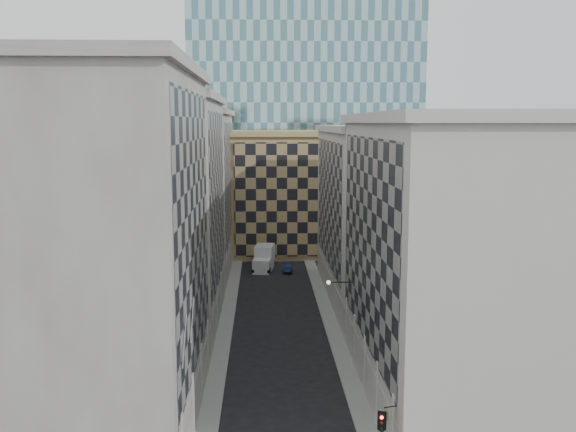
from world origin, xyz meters
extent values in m
cube|color=gray|center=(-5.25, 30.00, 0.07)|extent=(1.50, 100.00, 0.15)
cube|color=gray|center=(5.25, 30.00, 0.07)|extent=(1.50, 100.00, 0.15)
cube|color=gray|center=(-11.00, 11.00, 11.50)|extent=(10.00, 22.00, 23.00)
cube|color=gray|center=(-6.12, 11.00, 13.00)|extent=(0.25, 19.36, 18.00)
cube|color=gray|center=(-6.20, 11.00, 1.60)|extent=(0.45, 21.12, 3.20)
cube|color=gray|center=(-11.00, 11.00, 23.35)|extent=(10.80, 22.80, 0.70)
cylinder|color=gray|center=(-6.35, 8.25, 2.20)|extent=(0.90, 0.90, 4.40)
cylinder|color=gray|center=(-6.35, 13.75, 2.20)|extent=(0.90, 0.90, 4.40)
cylinder|color=gray|center=(-6.35, 19.25, 2.20)|extent=(0.90, 0.90, 4.40)
cube|color=#9B9890|center=(-11.00, 33.00, 11.00)|extent=(10.00, 22.00, 22.00)
cube|color=gray|center=(-6.12, 33.00, 12.50)|extent=(0.25, 19.36, 17.00)
cube|color=#9B9890|center=(-6.20, 33.00, 1.60)|extent=(0.45, 21.12, 3.20)
cube|color=#9B9890|center=(-11.00, 33.00, 22.35)|extent=(10.80, 22.80, 0.70)
cylinder|color=#9B9890|center=(-6.35, 24.75, 2.20)|extent=(0.90, 0.90, 4.40)
cylinder|color=#9B9890|center=(-6.35, 30.25, 2.20)|extent=(0.90, 0.90, 4.40)
cylinder|color=#9B9890|center=(-6.35, 35.75, 2.20)|extent=(0.90, 0.90, 4.40)
cylinder|color=#9B9890|center=(-6.35, 41.25, 2.20)|extent=(0.90, 0.90, 4.40)
cube|color=gray|center=(-11.00, 55.00, 10.50)|extent=(10.00, 22.00, 21.00)
cube|color=gray|center=(-6.12, 55.00, 12.00)|extent=(0.25, 19.36, 16.00)
cube|color=gray|center=(-6.20, 55.00, 1.60)|extent=(0.45, 21.12, 3.20)
cube|color=gray|center=(-11.00, 55.00, 21.35)|extent=(10.80, 22.80, 0.70)
cylinder|color=gray|center=(-6.35, 46.75, 2.20)|extent=(0.90, 0.90, 4.40)
cylinder|color=gray|center=(-6.35, 52.25, 2.20)|extent=(0.90, 0.90, 4.40)
cylinder|color=gray|center=(-6.35, 57.75, 2.20)|extent=(0.90, 0.90, 4.40)
cylinder|color=gray|center=(-6.35, 63.25, 2.20)|extent=(0.90, 0.90, 4.40)
cube|color=beige|center=(11.00, 15.00, 10.00)|extent=(10.00, 26.00, 20.00)
cube|color=gray|center=(6.12, 15.00, 11.50)|extent=(0.25, 22.88, 15.00)
cube|color=beige|center=(6.20, 15.00, 1.60)|extent=(0.45, 24.96, 3.20)
cube|color=beige|center=(11.00, 15.00, 20.35)|extent=(10.80, 26.80, 0.70)
cylinder|color=beige|center=(6.35, 4.60, 2.20)|extent=(0.90, 0.90, 4.40)
cylinder|color=beige|center=(6.35, 9.80, 2.20)|extent=(0.90, 0.90, 4.40)
cylinder|color=beige|center=(6.35, 15.00, 2.20)|extent=(0.90, 0.90, 4.40)
cylinder|color=beige|center=(6.35, 20.20, 2.20)|extent=(0.90, 0.90, 4.40)
cylinder|color=beige|center=(6.35, 25.40, 2.20)|extent=(0.90, 0.90, 4.40)
cube|color=beige|center=(11.00, 42.00, 9.50)|extent=(10.00, 28.00, 19.00)
cube|color=gray|center=(6.12, 42.00, 11.00)|extent=(0.25, 24.64, 14.00)
cube|color=beige|center=(6.20, 42.00, 1.60)|extent=(0.45, 26.88, 3.20)
cube|color=beige|center=(11.00, 42.00, 19.35)|extent=(10.80, 28.80, 0.70)
cube|color=tan|center=(2.00, 68.00, 9.00)|extent=(16.00, 14.00, 18.00)
cube|color=tan|center=(2.00, 60.90, 9.00)|extent=(15.20, 0.25, 16.50)
cube|color=tan|center=(2.00, 68.00, 18.40)|extent=(16.80, 14.80, 0.80)
cube|color=#2B2621|center=(0.00, 82.00, 14.00)|extent=(6.00, 6.00, 28.00)
cube|color=#2B2621|center=(0.00, 82.00, 28.70)|extent=(7.00, 7.00, 1.40)
cone|color=#2B2621|center=(0.00, 82.00, 39.40)|extent=(7.20, 7.20, 20.00)
cylinder|color=gray|center=(-5.90, 4.00, 8.00)|extent=(0.10, 2.33, 2.33)
cylinder|color=gray|center=(-5.90, 8.00, 8.00)|extent=(0.10, 2.33, 2.33)
cylinder|color=black|center=(5.10, 24.00, 6.20)|extent=(1.80, 0.08, 0.08)
sphere|color=#FFE5B2|center=(4.20, 24.00, 6.20)|extent=(0.36, 0.36, 0.36)
cube|color=black|center=(5.03, 3.05, 3.53)|extent=(0.36, 0.32, 0.99)
cube|color=black|center=(5.07, 3.21, 3.53)|extent=(0.49, 0.15, 1.13)
sphere|color=#FF0C07|center=(5.00, 2.91, 3.86)|extent=(0.18, 0.18, 0.18)
sphere|color=#331E05|center=(5.00, 2.91, 3.53)|extent=(0.18, 0.18, 0.18)
sphere|color=black|center=(5.00, 2.91, 3.20)|extent=(0.18, 0.18, 0.18)
cube|color=silver|center=(-1.66, 53.90, 0.94)|extent=(2.63, 2.81, 1.89)
cube|color=silver|center=(-1.29, 56.60, 1.63)|extent=(2.90, 4.07, 3.25)
cylinder|color=black|center=(-2.81, 53.21, 0.47)|extent=(0.44, 0.98, 0.94)
cylinder|color=black|center=(-0.73, 52.92, 0.47)|extent=(0.44, 0.98, 0.94)
cylinder|color=black|center=(-2.16, 57.99, 0.47)|extent=(0.44, 0.98, 0.94)
cylinder|color=black|center=(-0.08, 57.71, 0.47)|extent=(0.44, 0.98, 0.94)
imported|color=#0F193A|center=(1.78, 54.34, 0.61)|extent=(1.44, 3.76, 1.22)
cylinder|color=black|center=(5.60, 3.58, 4.17)|extent=(0.73, 0.25, 0.06)
cube|color=tan|center=(5.40, 3.58, 3.80)|extent=(0.22, 0.64, 0.65)
camera|label=1|loc=(-1.52, -30.30, 20.02)|focal=40.00mm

